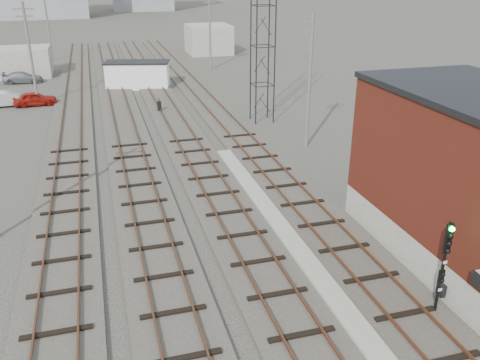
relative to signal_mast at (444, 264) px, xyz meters
name	(u,v)px	position (x,y,z in m)	size (l,w,h in m)	color
ground	(156,69)	(-3.70, 50.69, -2.19)	(320.00, 320.00, 0.00)	#282621
track_right	(215,110)	(-1.20, 29.69, -2.09)	(3.20, 90.00, 0.39)	#332D28
track_mid_right	(169,113)	(-5.20, 29.69, -2.09)	(3.20, 90.00, 0.39)	#332D28
track_mid_left	(122,117)	(-9.20, 29.69, -2.09)	(3.20, 90.00, 0.39)	#332D28
track_left	(72,120)	(-13.20, 29.69, -2.09)	(3.20, 90.00, 0.39)	#332D28
platform_curb	(304,259)	(-3.20, 4.69, -2.06)	(0.90, 28.00, 0.26)	gray
lattice_tower	(263,26)	(1.80, 25.69, 5.31)	(1.60, 1.60, 15.00)	black
utility_pole_left_b	(30,52)	(-16.20, 35.69, 2.60)	(1.80, 0.24, 9.00)	#595147
utility_pole_left_c	(48,23)	(-16.20, 60.69, 2.60)	(1.80, 0.24, 9.00)	#595147
utility_pole_right_a	(310,79)	(2.80, 18.69, 2.60)	(1.80, 0.24, 9.00)	#595147
utility_pole_right_b	(210,29)	(2.80, 48.69, 2.60)	(1.80, 0.24, 9.00)	#595147
shed_left	(14,62)	(-19.70, 50.69, -0.59)	(8.00, 5.00, 3.20)	gray
shed_right	(209,39)	(5.30, 60.69, -0.19)	(6.00, 6.00, 4.00)	gray
signal_mast	(444,264)	(0.00, 0.00, 0.00)	(0.40, 0.40, 3.79)	gray
switch_stand	(159,106)	(-5.93, 30.36, -1.61)	(0.34, 0.34, 1.24)	black
site_trailer	(138,75)	(-6.72, 40.71, -0.81)	(6.98, 4.28, 2.74)	white
car_red	(35,99)	(-16.45, 35.98, -1.56)	(1.50, 3.74, 1.27)	#9B150E
car_silver	(10,99)	(-18.58, 36.42, -1.51)	(1.44, 4.13, 1.36)	#AAADB2
car_grey	(23,77)	(-18.53, 46.60, -1.60)	(1.67, 4.12, 1.20)	slate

